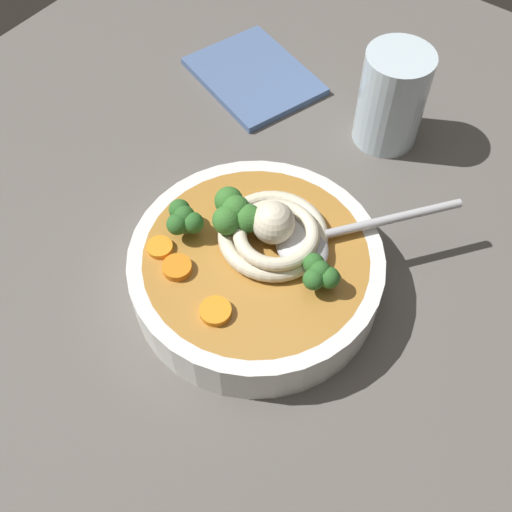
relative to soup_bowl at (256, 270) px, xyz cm
name	(u,v)px	position (x,y,z in cm)	size (l,w,h in cm)	color
table_slab	(297,291)	(2.71, 2.84, -4.57)	(99.64, 99.64, 4.39)	#5B5651
soup_bowl	(256,270)	(0.00, 0.00, 0.00)	(22.10, 22.10, 4.60)	white
noodle_pile	(274,232)	(0.27, 2.18, 3.54)	(10.49, 10.28, 4.22)	beige
soup_spoon	(315,237)	(3.17, 4.19, 3.02)	(13.08, 15.77, 1.60)	#B7B7BC
broccoli_floret_rear	(235,213)	(-3.11, 1.15, 4.64)	(4.89, 4.20, 3.86)	#7A9E60
broccoli_floret_center	(184,219)	(-6.52, -1.62, 4.03)	(3.66, 3.15, 2.89)	#7A9E60
broccoli_floret_beside_noodles	(319,273)	(5.78, 0.77, 3.95)	(3.49, 3.00, 2.76)	#7A9E60
carrot_slice_left	(177,268)	(-4.42, -5.09, 2.56)	(2.49, 2.49, 0.68)	orange
carrot_slice_extra_b	(216,311)	(0.77, -6.39, 2.54)	(2.58, 2.58, 0.63)	orange
carrot_slice_far	(297,212)	(0.19, 5.86, 2.49)	(2.94, 2.94, 0.53)	orange
carrot_slice_right	(160,247)	(-7.01, -4.38, 2.49)	(2.23, 2.23, 0.52)	orange
drinking_glass	(392,98)	(-0.40, 23.49, 2.88)	(6.87, 6.87, 10.51)	silver
folded_napkin	(254,76)	(-17.23, 22.46, -1.98)	(14.32, 11.12, 0.80)	#4C6693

